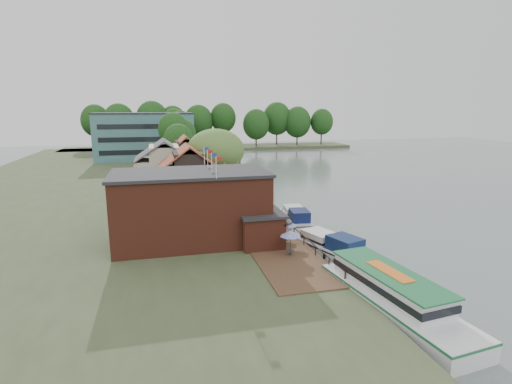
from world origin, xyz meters
TOP-DOWN VIEW (x-y plane):
  - ground at (0.00, 0.00)m, footprint 260.00×260.00m
  - land_bank at (-30.00, 35.00)m, footprint 50.00×140.00m
  - quay_deck at (-8.00, 10.00)m, footprint 6.00×50.00m
  - quay_rail at (-5.30, 10.50)m, footprint 0.20×49.00m
  - pub at (-14.00, -1.00)m, footprint 20.00×11.00m
  - hotel_block at (-22.00, 70.00)m, footprint 25.40×12.40m
  - cottage_a at (-15.00, 14.00)m, footprint 8.60×7.60m
  - cottage_b at (-18.00, 24.00)m, footprint 9.60×8.60m
  - cottage_c at (-14.00, 33.00)m, footprint 7.60×7.60m
  - willow at (-10.50, 19.00)m, footprint 8.60×8.60m
  - umbrella_0 at (-7.57, -7.44)m, footprint 1.95×1.95m
  - umbrella_1 at (-6.93, -4.14)m, footprint 2.17×2.17m
  - umbrella_2 at (-7.21, -1.48)m, footprint 2.30×2.30m
  - umbrella_3 at (-6.66, 1.72)m, footprint 2.41×2.41m
  - umbrella_4 at (-8.25, 4.31)m, footprint 2.37×2.37m
  - umbrella_5 at (-7.08, 7.53)m, footprint 2.12×2.12m
  - cruiser_0 at (-2.86, -5.87)m, footprint 6.43×10.76m
  - cruiser_1 at (-2.48, 5.25)m, footprint 4.33×10.00m
  - cruiser_2 at (-2.14, 24.67)m, footprint 6.76×11.26m
  - tour_boat at (-3.22, -17.52)m, footprint 5.57×14.27m
  - swan at (-1.41, -10.61)m, footprint 0.44×0.44m
  - bank_tree_0 at (-14.78, 41.51)m, footprint 6.08×6.08m
  - bank_tree_1 at (-15.34, 50.47)m, footprint 6.59×6.59m
  - bank_tree_2 at (-12.70, 57.40)m, footprint 6.03×6.03m
  - bank_tree_3 at (-11.96, 78.43)m, footprint 6.38×6.38m
  - bank_tree_4 at (-14.56, 84.19)m, footprint 6.17×6.17m
  - bank_tree_5 at (-13.31, 94.08)m, footprint 7.66×7.66m

SIDE VIEW (x-z plane):
  - ground at x=0.00m, z-range 0.00..0.00m
  - swan at x=-1.41m, z-range 0.00..0.44m
  - land_bank at x=-30.00m, z-range 0.00..1.00m
  - quay_deck at x=-8.00m, z-range 1.00..1.10m
  - cruiser_1 at x=-2.48m, z-range 0.00..2.34m
  - cruiser_0 at x=-2.86m, z-range 0.00..2.49m
  - cruiser_2 at x=-2.14m, z-range 0.00..2.63m
  - quay_rail at x=-5.30m, z-range 1.00..2.00m
  - tour_boat at x=-3.22m, z-range 0.00..3.03m
  - umbrella_0 at x=-7.57m, z-range 1.10..3.48m
  - umbrella_1 at x=-6.93m, z-range 1.10..3.48m
  - umbrella_2 at x=-7.21m, z-range 1.10..3.48m
  - umbrella_3 at x=-6.66m, z-range 1.10..3.48m
  - umbrella_4 at x=-8.25m, z-range 1.10..3.48m
  - umbrella_5 at x=-7.08m, z-range 1.10..3.48m
  - pub at x=-14.00m, z-range 1.00..8.30m
  - cottage_a at x=-15.00m, z-range 1.00..9.50m
  - cottage_b at x=-18.00m, z-range 1.00..9.50m
  - cottage_c at x=-14.00m, z-range 1.00..9.50m
  - bank_tree_0 at x=-14.78m, z-range 1.00..11.39m
  - willow at x=-10.50m, z-range 1.00..11.43m
  - bank_tree_4 at x=-14.56m, z-range 1.00..11.75m
  - bank_tree_2 at x=-12.70m, z-range 1.00..11.87m
  - hotel_block at x=-22.00m, z-range 1.00..13.30m
  - bank_tree_1 at x=-15.34m, z-range 1.00..13.56m
  - bank_tree_3 at x=-11.96m, z-range 1.00..13.76m
  - bank_tree_5 at x=-13.31m, z-range 1.00..14.32m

